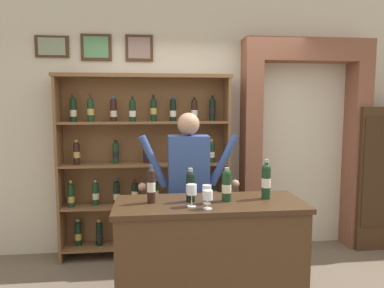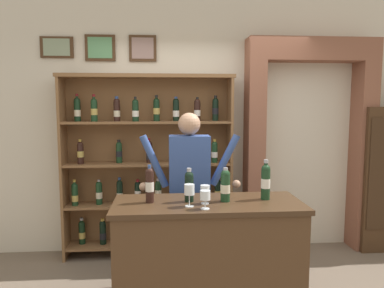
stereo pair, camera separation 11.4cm
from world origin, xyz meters
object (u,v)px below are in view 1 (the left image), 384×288
Objects in this scene: tasting_bottle_super_tuscan at (227,185)px; wine_glass_center at (192,191)px; side_cabinet at (381,177)px; wine_glass_right at (207,191)px; tasting_counter at (209,260)px; tasting_bottle_grappa at (266,180)px; tasting_bottle_riserva at (151,185)px; tasting_bottle_rosso at (191,185)px; wine_shelf at (145,163)px; shopkeeper at (189,180)px; wine_glass_left at (208,196)px.

tasting_bottle_super_tuscan is 0.33m from wine_glass_center.
tasting_bottle_super_tuscan is (-2.23, -1.30, 0.25)m from side_cabinet.
wine_glass_right is at bearing -150.46° from side_cabinet.
side_cabinet is 11.55× the size of wine_glass_right.
tasting_bottle_grappa reaches higher than tasting_counter.
side_cabinet is 3.12m from tasting_bottle_riserva.
tasting_bottle_rosso is 0.15m from wine_glass_right.
wine_shelf reaches higher than tasting_bottle_super_tuscan.
tasting_bottle_super_tuscan is at bearing -149.71° from side_cabinet.
wine_glass_right is 0.85× the size of wine_glass_center.
side_cabinet is 2.58m from shopkeeper.
tasting_bottle_riserva is 0.61m from tasting_bottle_super_tuscan.
side_cabinet is 6.23× the size of tasting_bottle_super_tuscan.
shopkeeper is (-0.11, 0.59, 0.54)m from tasting_counter.
shopkeeper is 6.06× the size of tasting_bottle_super_tuscan.
tasting_bottle_super_tuscan is at bearing -3.56° from tasting_bottle_rosso.
wine_glass_center is at bearing -151.50° from wine_glass_right.
tasting_bottle_riserva reaches higher than wine_glass_right.
wine_shelf is 7.54× the size of tasting_bottle_super_tuscan.
shopkeeper reaches higher than tasting_bottle_riserva.
tasting_bottle_riserva is (-2.83, -1.28, 0.26)m from side_cabinet.
tasting_bottle_super_tuscan is (0.67, -1.32, 0.02)m from wine_shelf.
wine_shelf is at bearing 119.73° from shopkeeper.
wine_shelf reaches higher than tasting_bottle_rosso.
tasting_bottle_super_tuscan is at bearing -1.41° from tasting_bottle_riserva.
tasting_counter is at bearing 76.78° from wine_glass_left.
wine_shelf reaches higher than shopkeeper.
tasting_bottle_riserva is (-0.36, -0.56, 0.09)m from shopkeeper.
tasting_bottle_rosso is 0.83× the size of tasting_bottle_grappa.
side_cabinet is 1.03× the size of shopkeeper.
tasting_counter is 0.91× the size of shopkeeper.
wine_glass_left is (0.11, -0.22, -0.03)m from tasting_bottle_rosso.
wine_glass_center is (-0.13, -0.07, 0.02)m from wine_glass_right.
wine_glass_center is at bearing -156.88° from tasting_bottle_super_tuscan.
tasting_bottle_super_tuscan is (0.14, 0.01, 0.62)m from tasting_counter.
tasting_bottle_rosso is at bearing -178.18° from tasting_bottle_grappa.
tasting_counter is at bearing 36.70° from wine_glass_center.
side_cabinet is 2.85m from wine_glass_left.
tasting_bottle_rosso is 0.64m from tasting_bottle_grappa.
shopkeeper is at bearing -60.27° from wine_shelf.
side_cabinet reaches higher than tasting_bottle_grappa.
wine_glass_center is at bearing -75.55° from wine_shelf.
wine_shelf reaches higher than wine_glass_center.
shopkeeper reaches higher than tasting_bottle_grappa.
shopkeeper reaches higher than wine_glass_left.
shopkeeper is 0.64m from wine_glass_right.
shopkeeper is (0.42, -0.74, -0.06)m from wine_shelf.
tasting_bottle_grappa is (0.34, 0.04, 0.02)m from tasting_bottle_super_tuscan.
wine_glass_center is (-2.53, -1.43, 0.23)m from side_cabinet.
shopkeeper reaches higher than tasting_counter.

